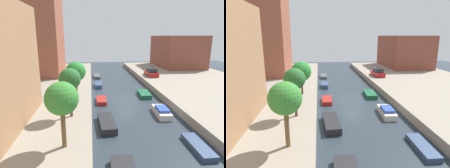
{
  "view_description": "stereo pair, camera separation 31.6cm",
  "coord_description": "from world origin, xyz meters",
  "views": [
    {
      "loc": [
        -4.94,
        -26.61,
        8.95
      ],
      "look_at": [
        -1.43,
        5.59,
        0.93
      ],
      "focal_mm": 31.12,
      "sensor_mm": 36.0,
      "label": 1
    },
    {
      "loc": [
        -4.62,
        -26.64,
        8.95
      ],
      "look_at": [
        -1.43,
        5.59,
        0.93
      ],
      "focal_mm": 31.12,
      "sensor_mm": 36.0,
      "label": 2
    }
  ],
  "objects": [
    {
      "name": "parked_car",
      "position": [
        7.35,
        11.5,
        1.67
      ],
      "size": [
        1.81,
        4.66,
        1.6
      ],
      "color": "maroon",
      "rests_on": "quay_right"
    },
    {
      "name": "apartment_tower_far",
      "position": [
        -16.0,
        15.49,
        13.8
      ],
      "size": [
        10.0,
        10.77,
        25.59
      ],
      "primitive_type": "cube",
      "color": "brown",
      "rests_on": "quay_left"
    },
    {
      "name": "quay_right",
      "position": [
        15.0,
        0.0,
        0.5
      ],
      "size": [
        20.0,
        64.0,
        1.0
      ],
      "primitive_type": "cube",
      "color": "gray",
      "rests_on": "ground_plane"
    },
    {
      "name": "moored_boat_left_4",
      "position": [
        -3.67,
        15.87,
        0.27
      ],
      "size": [
        1.29,
        4.23,
        0.54
      ],
      "color": "#4C5156",
      "rests_on": "ground_plane"
    },
    {
      "name": "moored_boat_left_1",
      "position": [
        -3.51,
        -8.46,
        0.35
      ],
      "size": [
        1.75,
        4.35,
        0.69
      ],
      "color": "#232328",
      "rests_on": "ground_plane"
    },
    {
      "name": "moored_boat_right_2",
      "position": [
        3.09,
        -6.24,
        0.42
      ],
      "size": [
        1.6,
        3.87,
        0.96
      ],
      "color": "beige",
      "rests_on": "ground_plane"
    },
    {
      "name": "moored_boat_left_3",
      "position": [
        -3.7,
        7.62,
        0.34
      ],
      "size": [
        1.28,
        3.62,
        0.68
      ],
      "color": "#33476B",
      "rests_on": "ground_plane"
    },
    {
      "name": "moored_boat_left_2",
      "position": [
        -3.62,
        -1.0,
        0.27
      ],
      "size": [
        1.42,
        3.14,
        0.53
      ],
      "color": "maroon",
      "rests_on": "ground_plane"
    },
    {
      "name": "moored_boat_right_3",
      "position": [
        3.06,
        1.16,
        0.31
      ],
      "size": [
        1.78,
        3.73,
        0.61
      ],
      "color": "#195638",
      "rests_on": "ground_plane"
    },
    {
      "name": "street_tree_2",
      "position": [
        -7.04,
        -0.1,
        4.23
      ],
      "size": [
        2.73,
        2.73,
        4.62
      ],
      "color": "brown",
      "rests_on": "quay_left"
    },
    {
      "name": "street_tree_1",
      "position": [
        -7.04,
        -7.81,
        4.82
      ],
      "size": [
        2.16,
        2.16,
        4.95
      ],
      "color": "brown",
      "rests_on": "quay_left"
    },
    {
      "name": "ground_plane",
      "position": [
        0.0,
        0.0,
        0.0
      ],
      "size": [
        84.0,
        84.0,
        0.0
      ],
      "primitive_type": "plane",
      "color": "#28333D"
    },
    {
      "name": "low_block_right",
      "position": [
        18.0,
        23.69,
        5.03
      ],
      "size": [
        10.0,
        14.75,
        8.05
      ],
      "primitive_type": "cube",
      "color": "brown",
      "rests_on": "quay_right"
    },
    {
      "name": "quay_left",
      "position": [
        -15.0,
        0.0,
        0.5
      ],
      "size": [
        20.0,
        64.0,
        1.0
      ],
      "primitive_type": "cube",
      "color": "gray",
      "rests_on": "ground_plane"
    },
    {
      "name": "moored_boat_right_1",
      "position": [
        3.58,
        -13.33,
        0.22
      ],
      "size": [
        1.28,
        3.8,
        0.44
      ],
      "color": "#33476B",
      "rests_on": "ground_plane"
    },
    {
      "name": "street_tree_0",
      "position": [
        -7.04,
        -13.44,
        4.67
      ],
      "size": [
        2.39,
        2.39,
        4.92
      ],
      "color": "brown",
      "rests_on": "quay_left"
    }
  ]
}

